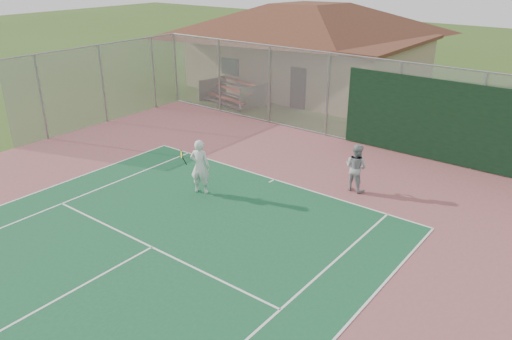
{
  "coord_description": "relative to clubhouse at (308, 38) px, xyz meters",
  "views": [
    {
      "loc": [
        9.02,
        -0.79,
        6.98
      ],
      "look_at": [
        0.72,
        9.92,
        1.22
      ],
      "focal_mm": 35.0,
      "sensor_mm": 36.0,
      "label": 1
    }
  ],
  "objects": [
    {
      "name": "bleachers",
      "position": [
        -1.32,
        -5.17,
        -2.27
      ],
      "size": [
        3.23,
        2.24,
        1.1
      ],
      "rotation": [
        0.0,
        0.0,
        -0.21
      ],
      "color": "#A13725",
      "rests_on": "ground"
    },
    {
      "name": "player_white_front",
      "position": [
        4.93,
        -14.1,
        -1.95
      ],
      "size": [
        1.04,
        0.73,
        1.79
      ],
      "rotation": [
        0.0,
        0.0,
        3.51
      ],
      "color": "silver",
      "rests_on": "ground"
    },
    {
      "name": "back_fence",
      "position": [
        8.33,
        -6.75,
        -1.18
      ],
      "size": [
        20.08,
        0.11,
        3.53
      ],
      "color": "gray",
      "rests_on": "ground"
    },
    {
      "name": "player_grey_back",
      "position": [
        8.76,
        -10.9,
        -2.06
      ],
      "size": [
        0.83,
        0.68,
        1.57
      ],
      "rotation": [
        0.0,
        0.0,
        3.02
      ],
      "color": "#97999C",
      "rests_on": "ground"
    },
    {
      "name": "clubhouse",
      "position": [
        0.0,
        0.0,
        0.0
      ],
      "size": [
        13.02,
        8.7,
        5.61
      ],
      "rotation": [
        0.0,
        0.0,
        -0.0
      ],
      "color": "tan",
      "rests_on": "ground"
    },
    {
      "name": "side_fence_left",
      "position": [
        -3.78,
        -11.23,
        -1.1
      ],
      "size": [
        0.08,
        9.0,
        3.5
      ],
      "color": "gray",
      "rests_on": "ground"
    }
  ]
}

